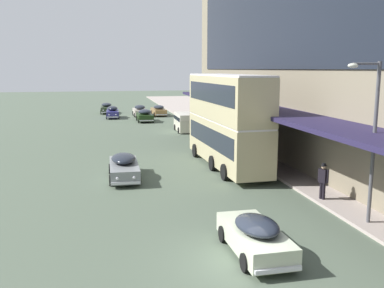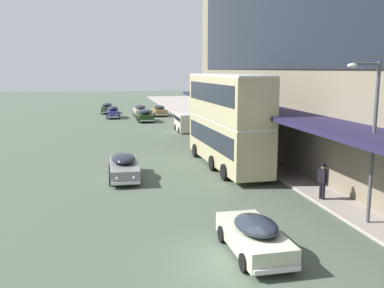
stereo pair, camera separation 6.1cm
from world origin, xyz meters
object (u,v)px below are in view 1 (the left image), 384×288
object	(u,v)px
sedan_far_back	(140,111)
sedan_lead_near	(159,110)
transit_bus_kerbside_front	(226,118)
sedan_lead_mid	(113,112)
street_lamp	(371,131)
sedan_oncoming_rear	(145,116)
sedan_second_mid	(107,108)
fire_hydrant	(276,164)
sedan_second_near	(124,167)
sedan_oncoming_front	(255,235)
vw_van	(185,121)
pedestrian_at_kerb	(323,179)

from	to	relation	value
sedan_far_back	sedan_lead_near	size ratio (longest dim) A/B	0.92
transit_bus_kerbside_front	sedan_lead_mid	world-z (taller)	transit_bus_kerbside_front
sedan_far_back	street_lamp	bearing A→B (deg)	-82.82
transit_bus_kerbside_front	sedan_far_back	world-z (taller)	transit_bus_kerbside_front
sedan_oncoming_rear	sedan_lead_near	world-z (taller)	sedan_oncoming_rear
sedan_second_mid	transit_bus_kerbside_front	bearing A→B (deg)	-78.77
sedan_lead_near	fire_hydrant	size ratio (longest dim) A/B	7.07
sedan_far_back	sedan_lead_near	world-z (taller)	sedan_far_back
sedan_second_mid	sedan_second_near	size ratio (longest dim) A/B	0.91
sedan_lead_mid	sedan_second_near	size ratio (longest dim) A/B	0.91
sedan_lead_near	sedan_oncoming_rear	bearing A→B (deg)	-111.56
street_lamp	sedan_second_near	bearing A→B (deg)	133.40
sedan_far_back	sedan_second_mid	size ratio (longest dim) A/B	1.00
transit_bus_kerbside_front	sedan_second_mid	bearing A→B (deg)	101.23
sedan_lead_mid	sedan_second_near	world-z (taller)	sedan_lead_mid
sedan_far_back	sedan_oncoming_front	bearing A→B (deg)	-89.88
sedan_lead_mid	fire_hydrant	size ratio (longest dim) A/B	6.47
sedan_lead_mid	fire_hydrant	xyz separation A→B (m)	(9.79, -33.89, -0.30)
street_lamp	sedan_lead_near	bearing A→B (deg)	93.73
sedan_oncoming_rear	vw_van	size ratio (longest dim) A/B	0.96
sedan_lead_mid	sedan_lead_near	size ratio (longest dim) A/B	0.92
sedan_oncoming_rear	sedan_lead_near	bearing A→B (deg)	68.44
transit_bus_kerbside_front	street_lamp	bearing A→B (deg)	-77.50
sedan_far_back	pedestrian_at_kerb	world-z (taller)	pedestrian_at_kerb
sedan_lead_mid	sedan_second_mid	bearing A→B (deg)	96.38
transit_bus_kerbside_front	sedan_lead_near	size ratio (longest dim) A/B	2.26
sedan_second_mid	street_lamp	xyz separation A→B (m)	(10.33, -50.63, 3.35)
sedan_second_mid	sedan_oncoming_rear	bearing A→B (deg)	-68.06
sedan_lead_mid	street_lamp	bearing A→B (deg)	-77.71
pedestrian_at_kerb	fire_hydrant	size ratio (longest dim) A/B	2.65
pedestrian_at_kerb	fire_hydrant	bearing A→B (deg)	87.35
sedan_second_mid	fire_hydrant	world-z (taller)	sedan_second_mid
transit_bus_kerbside_front	sedan_far_back	size ratio (longest dim) A/B	2.45
fire_hydrant	sedan_second_near	bearing A→B (deg)	179.34
transit_bus_kerbside_front	street_lamp	distance (m)	12.42
sedan_lead_mid	sedan_far_back	world-z (taller)	sedan_lead_mid
sedan_oncoming_front	sedan_lead_near	bearing A→B (deg)	86.81
vw_van	pedestrian_at_kerb	bearing A→B (deg)	-85.24
sedan_second_near	sedan_lead_near	bearing A→B (deg)	79.21
sedan_oncoming_front	sedan_second_mid	size ratio (longest dim) A/B	0.96
sedan_lead_near	street_lamp	world-z (taller)	street_lamp
pedestrian_at_kerb	sedan_oncoming_front	bearing A→B (deg)	-136.65
transit_bus_kerbside_front	sedan_oncoming_front	xyz separation A→B (m)	(-2.95, -13.85, -2.68)
transit_bus_kerbside_front	sedan_lead_mid	distance (m)	32.81
sedan_oncoming_front	sedan_oncoming_rear	distance (m)	40.75
sedan_lead_mid	fire_hydrant	world-z (taller)	sedan_lead_mid
sedan_second_near	sedan_second_mid	bearing A→B (deg)	90.84
sedan_oncoming_front	sedan_lead_mid	bearing A→B (deg)	94.95
fire_hydrant	sedan_oncoming_front	bearing A→B (deg)	-116.03
street_lamp	sedan_far_back	bearing A→B (deg)	97.18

